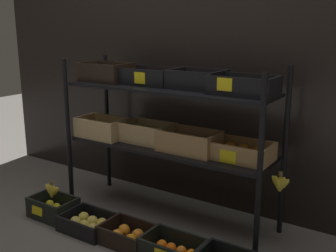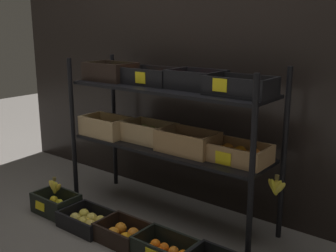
# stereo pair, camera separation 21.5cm
# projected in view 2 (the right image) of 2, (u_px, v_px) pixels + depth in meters

# --- Properties ---
(ground_plane) EXTENTS (10.00, 10.00, 0.00)m
(ground_plane) POSITION_uv_depth(u_px,v_px,m) (168.00, 216.00, 2.79)
(ground_plane) COLOR #605B56
(storefront_wall) EXTENTS (3.80, 0.12, 2.28)m
(storefront_wall) POSITION_uv_depth(u_px,v_px,m) (204.00, 43.00, 2.82)
(storefront_wall) COLOR black
(storefront_wall) RESTS_ON ground_plane
(display_rack) EXTENTS (1.52, 0.44, 1.04)m
(display_rack) POSITION_uv_depth(u_px,v_px,m) (167.00, 116.00, 2.62)
(display_rack) COLOR black
(display_rack) RESTS_ON ground_plane
(crate_ground_lemon) EXTENTS (0.31, 0.22, 0.14)m
(crate_ground_lemon) POSITION_uv_depth(u_px,v_px,m) (56.00, 205.00, 2.83)
(crate_ground_lemon) COLOR black
(crate_ground_lemon) RESTS_ON ground_plane
(crate_ground_apple_gold) EXTENTS (0.33, 0.25, 0.10)m
(crate_ground_apple_gold) POSITION_uv_depth(u_px,v_px,m) (87.00, 221.00, 2.64)
(crate_ground_apple_gold) COLOR black
(crate_ground_apple_gold) RESTS_ON ground_plane
(crate_ground_orange) EXTENTS (0.31, 0.23, 0.11)m
(crate_ground_orange) POSITION_uv_depth(u_px,v_px,m) (123.00, 234.00, 2.46)
(crate_ground_orange) COLOR black
(crate_ground_orange) RESTS_ON ground_plane
(crate_ground_tangerine) EXTENTS (0.34, 0.22, 0.12)m
(crate_ground_tangerine) POSITION_uv_depth(u_px,v_px,m) (165.00, 251.00, 2.27)
(crate_ground_tangerine) COLOR black
(crate_ground_tangerine) RESTS_ON ground_plane
(banana_bunch_loose) EXTENTS (0.14, 0.04, 0.12)m
(banana_bunch_loose) POSITION_uv_depth(u_px,v_px,m) (55.00, 187.00, 2.79)
(banana_bunch_loose) COLOR brown
(banana_bunch_loose) RESTS_ON crate_ground_lemon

